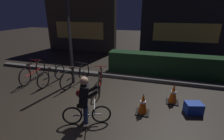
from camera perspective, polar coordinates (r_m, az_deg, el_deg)
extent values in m
plane|color=#2D261E|center=(5.06, -4.17, -11.65)|extent=(40.00, 40.00, 0.00)
cube|color=#56544F|center=(6.92, 2.14, -2.10)|extent=(12.00, 0.24, 0.12)
cube|color=#19381C|center=(7.46, 17.46, 1.84)|extent=(4.80, 0.70, 0.91)
cube|color=#42382D|center=(11.81, -10.95, 17.63)|extent=(4.91, 0.50, 4.54)
cube|color=#E5B751|center=(11.63, -11.28, 13.27)|extent=(3.44, 0.04, 1.10)
cube|color=#262328|center=(11.33, 24.34, 16.09)|extent=(5.35, 0.50, 4.48)
cube|color=#E5B751|center=(11.12, 23.89, 11.73)|extent=(3.74, 0.04, 1.10)
cylinder|color=#2D2D33|center=(6.19, -14.13, 8.30)|extent=(0.10, 0.10, 2.94)
torus|color=black|center=(7.65, -23.48, 0.62)|extent=(0.14, 0.69, 0.69)
torus|color=black|center=(6.85, -27.83, -2.17)|extent=(0.14, 0.69, 0.69)
cylinder|color=#B21919|center=(7.24, -25.53, -0.70)|extent=(0.18, 1.02, 0.04)
cylinder|color=#B21919|center=(7.05, -26.54, 0.26)|extent=(0.03, 0.03, 0.38)
cube|color=black|center=(6.99, -26.78, 1.75)|extent=(0.13, 0.21, 0.05)
cylinder|color=#B21919|center=(7.40, -24.61, 1.62)|extent=(0.03, 0.03, 0.43)
cylinder|color=#B21919|center=(7.34, -24.85, 3.23)|extent=(0.46, 0.09, 0.02)
torus|color=black|center=(7.01, -17.64, -0.65)|extent=(0.10, 0.61, 0.61)
torus|color=black|center=(6.40, -22.63, -3.23)|extent=(0.10, 0.61, 0.61)
cylinder|color=black|center=(6.70, -20.02, -1.88)|extent=(0.12, 0.90, 0.04)
cylinder|color=black|center=(6.53, -21.08, -0.97)|extent=(0.03, 0.03, 0.34)
cube|color=black|center=(6.48, -21.26, 0.42)|extent=(0.12, 0.21, 0.05)
cylinder|color=black|center=(6.80, -18.85, 0.30)|extent=(0.03, 0.03, 0.38)
cylinder|color=black|center=(6.75, -19.03, 1.82)|extent=(0.46, 0.07, 0.02)
torus|color=black|center=(6.71, -9.63, -0.51)|extent=(0.17, 0.68, 0.69)
torus|color=black|center=(5.98, -15.40, -3.55)|extent=(0.17, 0.68, 0.69)
cylinder|color=black|center=(6.33, -12.34, -1.95)|extent=(0.22, 1.02, 0.04)
cylinder|color=black|center=(6.14, -13.51, -0.82)|extent=(0.03, 0.03, 0.39)
cube|color=black|center=(6.07, -13.66, 0.88)|extent=(0.13, 0.21, 0.05)
cylinder|color=black|center=(6.46, -10.93, 0.66)|extent=(0.03, 0.03, 0.43)
cylinder|color=black|center=(6.40, -11.06, 2.49)|extent=(0.46, 0.11, 0.02)
torus|color=black|center=(6.31, -3.82, -1.70)|extent=(0.24, 0.65, 0.67)
torus|color=black|center=(5.39, -4.40, -5.57)|extent=(0.24, 0.65, 0.67)
cylinder|color=#B21919|center=(5.84, -4.09, -3.48)|extent=(0.32, 0.97, 0.04)
cylinder|color=#B21919|center=(5.61, -4.24, -2.43)|extent=(0.03, 0.03, 0.37)
cube|color=black|center=(5.54, -4.29, -0.63)|extent=(0.15, 0.22, 0.05)
cylinder|color=#B21919|center=(6.02, -3.98, -0.61)|extent=(0.03, 0.03, 0.42)
cylinder|color=#B21919|center=(5.95, -4.03, 1.29)|extent=(0.45, 0.16, 0.02)
cube|color=black|center=(4.73, 10.43, -14.20)|extent=(0.36, 0.36, 0.03)
cone|color=#EA560F|center=(4.57, 10.67, -11.05)|extent=(0.26, 0.26, 0.57)
cylinder|color=white|center=(4.56, 10.69, -10.74)|extent=(0.16, 0.16, 0.05)
cube|color=black|center=(5.44, 20.08, -10.34)|extent=(0.36, 0.36, 0.03)
cone|color=#EA560F|center=(5.30, 20.47, -7.44)|extent=(0.26, 0.26, 0.59)
cylinder|color=white|center=(5.29, 20.50, -7.16)|extent=(0.16, 0.16, 0.05)
cube|color=#193DB7|center=(5.10, 26.31, -11.65)|extent=(0.51, 0.42, 0.30)
torus|color=black|center=(4.20, -3.70, -15.01)|extent=(0.47, 0.21, 0.48)
torus|color=black|center=(4.25, -13.57, -15.09)|extent=(0.47, 0.21, 0.48)
cylinder|color=silver|center=(4.21, -8.67, -15.10)|extent=(0.67, 0.29, 0.04)
cylinder|color=silver|center=(4.15, -10.51, -13.61)|extent=(0.03, 0.03, 0.26)
cube|color=black|center=(4.08, -10.62, -12.06)|extent=(0.22, 0.17, 0.05)
cylinder|color=silver|center=(4.12, -6.01, -13.37)|extent=(0.03, 0.03, 0.30)
cylinder|color=silver|center=(4.04, -6.09, -11.60)|extent=(0.19, 0.44, 0.02)
cylinder|color=navy|center=(4.26, -8.90, -13.68)|extent=(0.18, 0.23, 0.42)
cylinder|color=navy|center=(4.10, -9.09, -15.22)|extent=(0.18, 0.23, 0.42)
cube|color=black|center=(3.93, -9.66, -8.58)|extent=(0.36, 0.39, 0.54)
sphere|color=tan|center=(3.78, -9.67, -3.75)|extent=(0.20, 0.20, 0.20)
cylinder|color=black|center=(4.02, -7.55, -6.97)|extent=(0.40, 0.22, 0.29)
cylinder|color=black|center=(3.78, -7.73, -8.88)|extent=(0.40, 0.22, 0.29)
ellipsoid|color=maroon|center=(4.14, -10.24, -7.89)|extent=(0.36, 0.26, 0.24)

